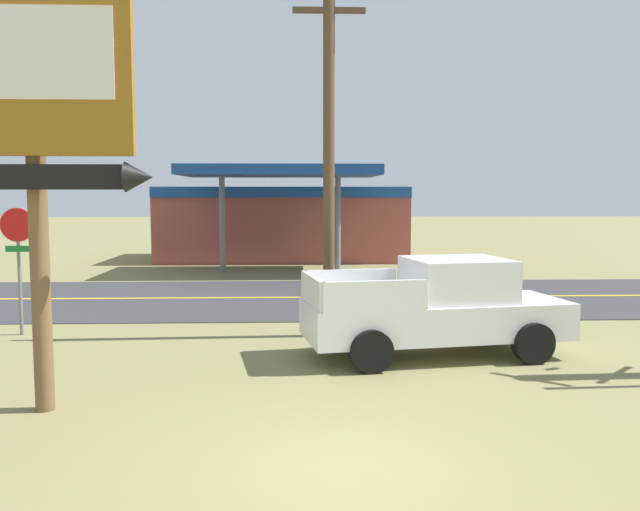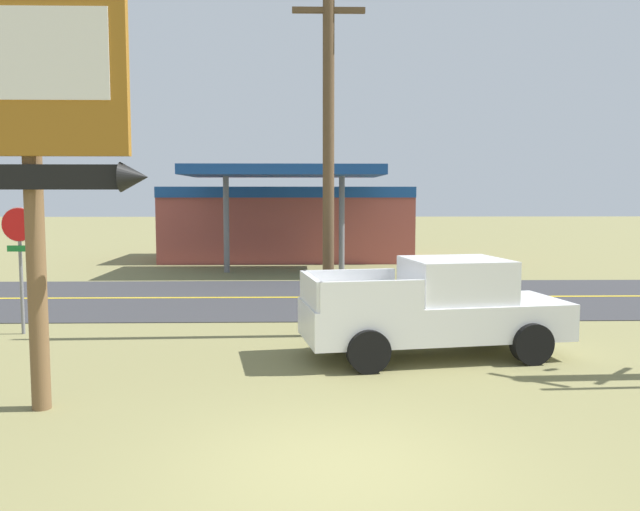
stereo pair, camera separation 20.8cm
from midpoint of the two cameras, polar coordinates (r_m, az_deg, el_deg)
name	(u,v)px [view 2 (the right image)]	position (r m, az deg, el deg)	size (l,w,h in m)	color
ground_plane	(336,469)	(8.23, 2.14, -17.89)	(180.00, 180.00, 0.00)	olive
road_asphalt	(316,298)	(20.81, -0.04, -3.65)	(140.00, 8.00, 0.02)	#333335
road_centre_line	(316,297)	(20.80, -0.04, -3.61)	(126.00, 0.20, 0.01)	gold
motel_sign	(31,117)	(10.50, -23.12, 10.89)	(3.21, 0.54, 6.39)	brown
stop_sign	(20,247)	(16.66, -24.14, 0.65)	(0.80, 0.08, 2.95)	slate
utility_pole	(328,135)	(15.03, 1.14, 10.37)	(1.79, 0.26, 8.58)	brown
gas_station	(288,220)	(33.19, -2.63, 3.03)	(12.00, 11.50, 4.40)	#A84C42
pickup_white_parked_on_lawn	(437,309)	(13.48, 10.48, -4.52)	(5.45, 2.87, 1.96)	silver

